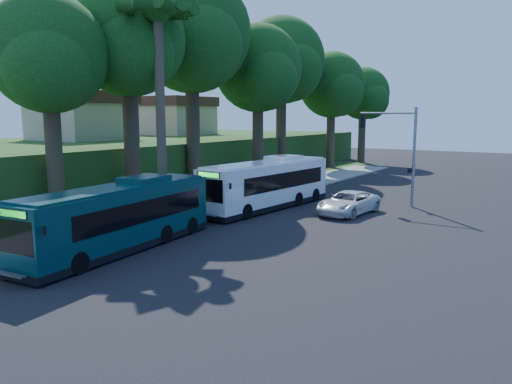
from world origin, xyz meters
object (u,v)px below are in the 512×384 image
Objects in this scene: bus_shelter at (159,191)px; teal_bus at (121,216)px; pickup at (348,203)px; white_bus at (268,184)px.

bus_shelter is 0.28× the size of teal_bus.
pickup is (5.77, 14.27, -0.92)m from teal_bus.
bus_shelter is at bearing 114.07° from teal_bus.
teal_bus is at bearing -86.50° from white_bus.
pickup is (9.21, 8.09, -1.07)m from bus_shelter.
pickup is at bearing 41.29° from bus_shelter.
bus_shelter is 12.31m from pickup.
teal_bus is 2.17× the size of pickup.
white_bus is at bearing -162.87° from pickup.
bus_shelter is at bearing -113.32° from white_bus.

